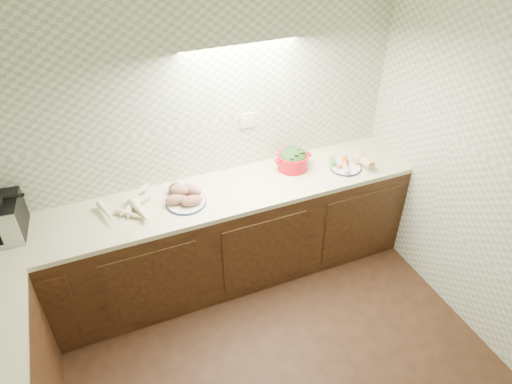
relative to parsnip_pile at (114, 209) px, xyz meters
name	(u,v)px	position (x,y,z in m)	size (l,w,h in m)	color
room	(283,257)	(0.59, -1.56, 0.69)	(3.60, 3.60, 2.60)	black
counter	(135,350)	(-0.09, -0.88, -0.48)	(3.60, 3.60, 0.90)	black
parsnip_pile	(114,209)	(0.00, 0.00, 0.00)	(0.28, 0.44, 0.07)	beige
sweet_potato_plate	(186,197)	(0.52, -0.08, 0.02)	(0.31, 0.30, 0.14)	#192646
onion_bowl	(178,189)	(0.49, 0.06, 0.01)	(0.14, 0.14, 0.10)	black
dutch_oven	(293,159)	(1.47, 0.04, 0.05)	(0.32, 0.26, 0.18)	red
veg_plate	(351,162)	(1.93, -0.13, 0.01)	(0.32, 0.27, 0.12)	#192646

